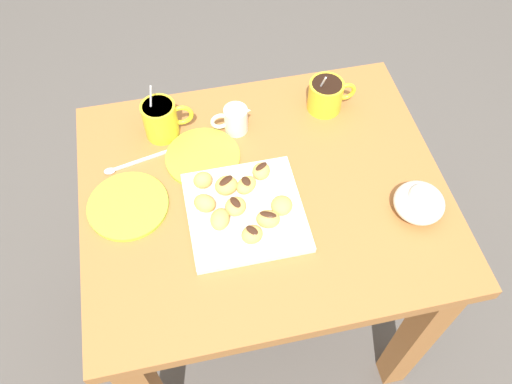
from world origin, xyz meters
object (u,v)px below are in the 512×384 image
coffee_mug_yellow_left (161,119)px  cream_pitcher_white (235,119)px  beignet_5 (282,205)px  beignet_6 (252,235)px  beignet_4 (246,185)px  beignet_9 (236,206)px  ice_cream_bowl (420,201)px  beignet_7 (263,171)px  beignet_1 (203,180)px  beignet_2 (205,203)px  beignet_3 (268,219)px  beignet_0 (226,185)px  saucer_lime_left (203,157)px  beignet_8 (220,219)px  coffee_mug_yellow_right (326,95)px  pastry_plate_square (245,212)px  dining_table (263,225)px  saucer_lime_right (128,206)px

coffee_mug_yellow_left → cream_pitcher_white: size_ratio=1.46×
beignet_5 → beignet_6: 0.10m
beignet_4 → beignet_9: 0.07m
ice_cream_bowl → beignet_7: bearing=153.7°
beignet_1 → beignet_2: same height
beignet_2 → beignet_3: 0.15m
beignet_0 → beignet_1: 0.06m
ice_cream_bowl → beignet_3: bearing=175.3°
saucer_lime_left → beignet_7: 0.16m
ice_cream_bowl → saucer_lime_left: bearing=151.0°
beignet_6 → beignet_3: bearing=35.8°
beignet_1 → beignet_5: bearing=-32.6°
beignet_4 → beignet_7: bearing=32.2°
cream_pitcher_white → beignet_8: cream_pitcher_white is taller
beignet_3 → beignet_8: 0.11m
coffee_mug_yellow_right → beignet_7: bearing=-137.3°
beignet_3 → beignet_8: size_ratio=0.98×
coffee_mug_yellow_right → beignet_6: 0.45m
ice_cream_bowl → beignet_0: 0.44m
ice_cream_bowl → beignet_0: ice_cream_bowl is taller
beignet_2 → cream_pitcher_white: bearing=63.9°
pastry_plate_square → coffee_mug_yellow_left: bearing=118.6°
coffee_mug_yellow_right → coffee_mug_yellow_left: bearing=180.0°
ice_cream_bowl → beignet_1: 0.50m
dining_table → beignet_5: (0.02, -0.07, 0.20)m
coffee_mug_yellow_left → saucer_lime_left: size_ratio=0.83×
beignet_4 → saucer_lime_right: bearing=176.6°
saucer_lime_right → beignet_7: bearing=2.2°
saucer_lime_left → beignet_4: beignet_4 is taller
cream_pitcher_white → beignet_7: (0.03, -0.17, -0.01)m
beignet_1 → beignet_4: (0.10, -0.03, -0.01)m
saucer_lime_right → beignet_7: size_ratio=3.97×
saucer_lime_right → beignet_1: size_ratio=4.19×
coffee_mug_yellow_left → beignet_7: (0.21, -0.20, -0.02)m
ice_cream_bowl → saucer_lime_left: ice_cream_bowl is taller
beignet_0 → beignet_2: size_ratio=1.04×
beignet_8 → beignet_7: bearing=42.5°
dining_table → saucer_lime_right: (-0.32, 0.02, 0.17)m
beignet_1 → beignet_5: beignet_1 is taller
beignet_3 → beignet_9: 0.08m
pastry_plate_square → saucer_lime_right: bearing=164.0°
pastry_plate_square → beignet_5: size_ratio=5.06×
beignet_2 → beignet_6: beignet_2 is taller
beignet_2 → beignet_7: bearing=23.3°
ice_cream_bowl → saucer_lime_right: size_ratio=0.61×
beignet_5 → beignet_7: (-0.02, 0.10, 0.00)m
saucer_lime_left → beignet_9: (0.05, -0.18, 0.03)m
pastry_plate_square → beignet_4: bearing=76.2°
pastry_plate_square → beignet_8: (-0.06, -0.02, 0.03)m
beignet_2 → beignet_7: 0.16m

